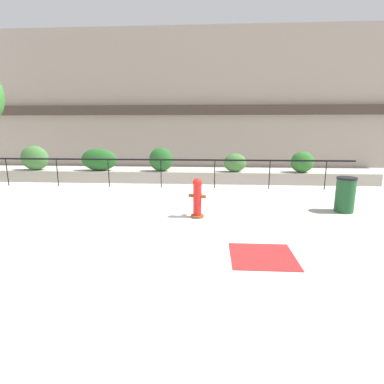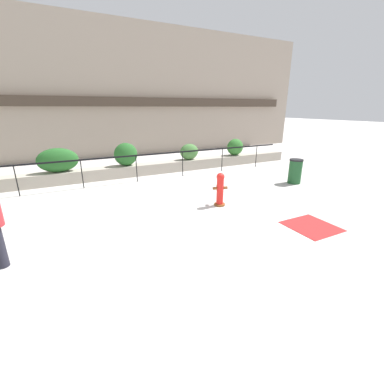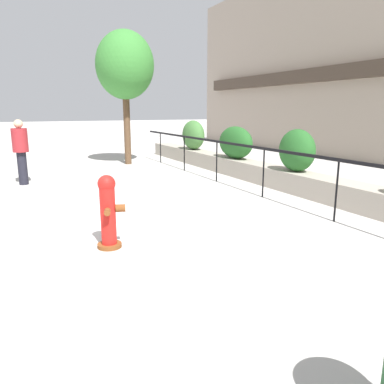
{
  "view_description": "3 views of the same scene",
  "coord_description": "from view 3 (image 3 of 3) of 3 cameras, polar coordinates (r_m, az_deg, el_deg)",
  "views": [
    {
      "loc": [
        1.99,
        -6.85,
        2.41
      ],
      "look_at": [
        1.41,
        2.22,
        0.41
      ],
      "focal_mm": 28.0,
      "sensor_mm": 36.0,
      "label": 1
    },
    {
      "loc": [
        -2.65,
        -5.63,
        3.03
      ],
      "look_at": [
        0.87,
        1.41,
        0.43
      ],
      "focal_mm": 24.0,
      "sensor_mm": 36.0,
      "label": 2
    },
    {
      "loc": [
        6.85,
        -0.27,
        1.99
      ],
      "look_at": [
        1.55,
        2.33,
        0.68
      ],
      "focal_mm": 35.0,
      "sensor_mm": 36.0,
      "label": 3
    }
  ],
  "objects": [
    {
      "name": "ground_plane",
      "position": [
        7.13,
        -22.94,
        -4.7
      ],
      "size": [
        120.0,
        120.0,
        0.0
      ],
      "primitive_type": "plane",
      "color": "#BCB7B2"
    },
    {
      "name": "planter_wall_low",
      "position": [
        9.44,
        16.1,
        1.4
      ],
      "size": [
        18.0,
        0.7,
        0.5
      ],
      "primitive_type": "cube",
      "color": "#ADA393",
      "rests_on": "ground"
    },
    {
      "name": "fence_railing_segment",
      "position": [
        8.63,
        10.94,
        5.82
      ],
      "size": [
        15.0,
        0.05,
        1.15
      ],
      "color": "black",
      "rests_on": "ground"
    },
    {
      "name": "hedge_bush_0",
      "position": [
        14.19,
        0.19,
        8.68
      ],
      "size": [
        1.25,
        0.7,
        1.08
      ],
      "primitive_type": "ellipsoid",
      "color": "#427538",
      "rests_on": "planter_wall_low"
    },
    {
      "name": "hedge_bush_1",
      "position": [
        11.65,
        6.63,
        7.51
      ],
      "size": [
        1.57,
        0.68,
        0.98
      ],
      "primitive_type": "ellipsoid",
      "color": "#235B23",
      "rests_on": "planter_wall_low"
    },
    {
      "name": "hedge_bush_2",
      "position": [
        9.46,
        15.7,
        6.12
      ],
      "size": [
        1.04,
        0.7,
        1.03
      ],
      "primitive_type": "ellipsoid",
      "color": "#235B23",
      "rests_on": "planter_wall_low"
    },
    {
      "name": "fire_hydrant",
      "position": [
        5.53,
        -12.65,
        -2.85
      ],
      "size": [
        0.48,
        0.47,
        1.08
      ],
      "color": "brown",
      "rests_on": "ground"
    },
    {
      "name": "street_tree",
      "position": [
        14.07,
        -10.2,
        18.38
      ],
      "size": [
        2.25,
        2.03,
        4.69
      ],
      "color": "brown",
      "rests_on": "ground"
    },
    {
      "name": "pedestrian",
      "position": [
        10.96,
        -24.66,
        6.13
      ],
      "size": [
        0.51,
        0.51,
        1.73
      ],
      "color": "black",
      "rests_on": "ground"
    }
  ]
}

